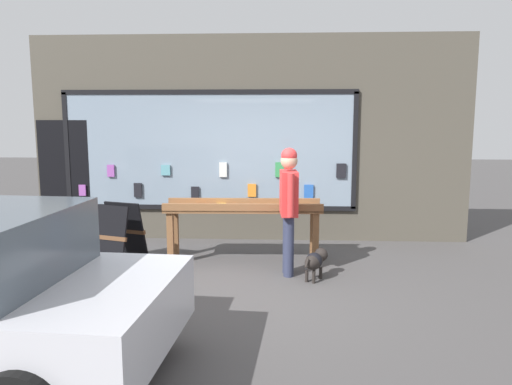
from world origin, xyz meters
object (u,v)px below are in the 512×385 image
at_px(person_browsing, 289,201).
at_px(display_table_main, 243,214).
at_px(small_dog, 315,260).
at_px(sandwich_board_sign, 117,234).

bearing_deg(person_browsing, display_table_main, 42.94).
distance_m(small_dog, sandwich_board_sign, 2.90).
bearing_deg(person_browsing, small_dog, -123.25).
distance_m(display_table_main, small_dog, 1.39).
bearing_deg(small_dog, person_browsing, 89.88).
bearing_deg(sandwich_board_sign, small_dog, 7.50).
relative_size(display_table_main, sandwich_board_sign, 2.60).
distance_m(display_table_main, person_browsing, 0.96).
xyz_separation_m(display_table_main, small_dog, (1.02, -0.82, -0.47)).
bearing_deg(small_dog, display_table_main, 80.37).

